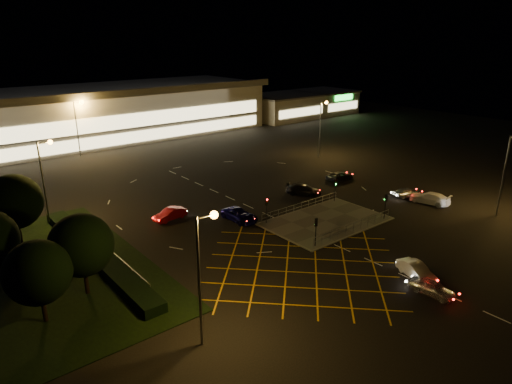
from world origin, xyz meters
TOP-DOWN VIEW (x-y plane):
  - ground at (0.00, 0.00)m, footprint 180.00×180.00m
  - pedestrian_island at (2.00, -2.00)m, footprint 14.00×9.00m
  - grass_verge at (-28.00, 6.00)m, footprint 18.00×30.00m
  - hedge at (-23.00, 6.00)m, footprint 2.00×26.00m
  - supermarket at (0.00, 61.95)m, footprint 72.00×26.50m
  - retail_unit_a at (46.00, 53.97)m, footprint 18.80×14.80m
  - retail_unit_b at (62.00, 53.96)m, footprint 14.80×14.80m
  - streetlight_sw at (-21.56, -12.00)m, footprint 1.78×0.56m
  - streetlight_se at (20.44, -14.00)m, footprint 1.78×0.56m
  - streetlight_nw at (-23.56, 18.00)m, footprint 1.78×0.56m
  - streetlight_ne at (24.44, 20.00)m, footprint 1.78×0.56m
  - streetlight_far_left at (-9.56, 48.00)m, footprint 1.78×0.56m
  - streetlight_far_right at (30.44, 50.00)m, footprint 1.78×0.56m
  - signal_sw at (-4.00, -5.99)m, footprint 0.28×0.30m
  - signal_se at (8.00, -5.99)m, footprint 0.28×0.30m
  - signal_nw at (-4.00, 1.99)m, footprint 0.28×0.30m
  - signal_ne at (8.00, 1.99)m, footprint 0.28×0.30m
  - tree_a at (-30.00, -2.00)m, footprint 5.04×5.04m
  - tree_c at (-28.00, 14.00)m, footprint 5.76×5.76m
  - tree_e at (-26.00, 0.00)m, footprint 5.40×5.40m
  - car_near_silver at (-2.98, -18.87)m, footprint 1.96×4.06m
  - car_queue_white at (-1.44, -16.38)m, footprint 2.78×4.52m
  - car_left_blue at (-5.83, 4.82)m, footprint 2.45×5.16m
  - car_far_dkgrey at (6.85, 6.65)m, footprint 4.39×5.28m
  - car_right_silver at (17.35, -2.91)m, footprint 4.16×2.75m
  - car_circ_red at (-12.17, 10.38)m, footprint 4.43×2.12m
  - car_east_grey at (16.05, 8.02)m, footprint 4.71×2.36m
  - car_approach_white at (17.38, -6.38)m, footprint 3.10×5.55m

SIDE VIEW (x-z plane):
  - ground at x=0.00m, z-range 0.00..0.00m
  - grass_verge at x=-28.00m, z-range 0.00..0.08m
  - pedestrian_island at x=2.00m, z-range 0.00..0.12m
  - hedge at x=-23.00m, z-range 0.00..1.00m
  - car_east_grey at x=16.05m, z-range 0.00..1.28m
  - car_right_silver at x=17.35m, z-range 0.00..1.31m
  - car_near_silver at x=-2.98m, z-range 0.00..1.33m
  - car_circ_red at x=-12.17m, z-range 0.00..1.40m
  - car_queue_white at x=-1.44m, z-range 0.00..1.41m
  - car_left_blue at x=-5.83m, z-range 0.00..1.42m
  - car_far_dkgrey at x=6.85m, z-range 0.00..1.44m
  - car_approach_white at x=17.38m, z-range 0.00..1.52m
  - signal_sw at x=-4.00m, z-range 0.79..3.94m
  - signal_se at x=8.00m, z-range 0.79..3.94m
  - signal_nw at x=-4.00m, z-range 0.79..3.94m
  - signal_ne at x=8.00m, z-range 0.79..3.94m
  - retail_unit_a at x=46.00m, z-range 0.04..6.39m
  - retail_unit_b at x=62.00m, z-range 0.05..6.40m
  - tree_a at x=-30.00m, z-range 0.90..7.76m
  - tree_e at x=-26.00m, z-range 0.97..8.32m
  - tree_c at x=-28.00m, z-range 1.03..8.87m
  - supermarket at x=0.00m, z-range 0.06..10.56m
  - streetlight_sw at x=-21.56m, z-range 1.55..11.58m
  - streetlight_se at x=20.44m, z-range 1.55..11.58m
  - streetlight_nw at x=-23.56m, z-range 1.55..11.58m
  - streetlight_ne at x=24.44m, z-range 1.55..11.58m
  - streetlight_far_left at x=-9.56m, z-range 1.55..11.58m
  - streetlight_far_right at x=30.44m, z-range 1.55..11.58m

